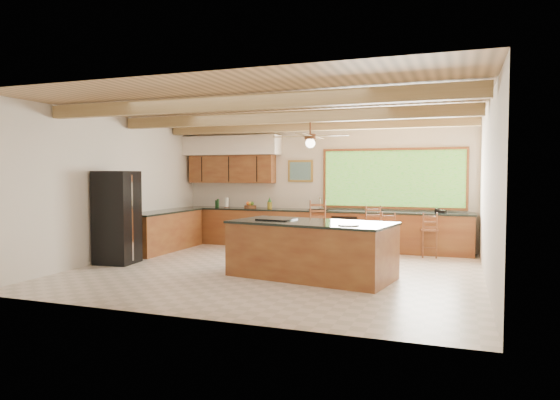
% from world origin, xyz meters
% --- Properties ---
extents(ground, '(7.20, 7.20, 0.00)m').
position_xyz_m(ground, '(0.00, 0.00, 0.00)').
color(ground, beige).
rests_on(ground, ground).
extents(room_shell, '(7.27, 6.54, 3.02)m').
position_xyz_m(room_shell, '(-0.17, 0.65, 2.21)').
color(room_shell, beige).
rests_on(room_shell, ground).
extents(counter_run, '(7.12, 3.10, 1.22)m').
position_xyz_m(counter_run, '(-0.82, 2.52, 0.46)').
color(counter_run, brown).
rests_on(counter_run, ground).
extents(island, '(2.95, 1.76, 0.98)m').
position_xyz_m(island, '(0.78, -0.39, 0.48)').
color(island, brown).
rests_on(island, ground).
extents(refrigerator, '(0.78, 0.77, 1.83)m').
position_xyz_m(refrigerator, '(-3.22, -0.41, 0.92)').
color(refrigerator, black).
rests_on(refrigerator, ground).
extents(bar_stool_a, '(0.54, 0.54, 1.19)m').
position_xyz_m(bar_stool_a, '(0.10, 2.39, 0.70)').
color(bar_stool_a, brown).
rests_on(bar_stool_a, ground).
extents(bar_stool_b, '(0.46, 0.46, 1.09)m').
position_xyz_m(bar_stool_b, '(1.38, 2.39, 0.65)').
color(bar_stool_b, brown).
rests_on(bar_stool_b, ground).
extents(bar_stool_c, '(0.36, 0.36, 0.95)m').
position_xyz_m(bar_stool_c, '(1.73, 2.40, 0.56)').
color(bar_stool_c, brown).
rests_on(bar_stool_c, ground).
extents(bar_stool_d, '(0.39, 0.39, 0.97)m').
position_xyz_m(bar_stool_d, '(2.58, 2.40, 0.58)').
color(bar_stool_d, brown).
rests_on(bar_stool_d, ground).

